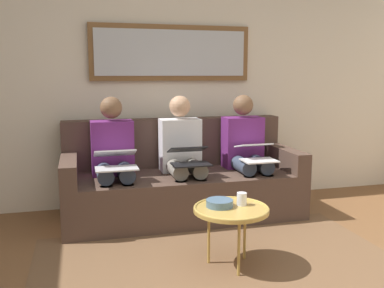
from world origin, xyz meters
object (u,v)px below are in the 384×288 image
(laptop_white, at_px, (256,152))
(person_middle, at_px, (182,153))
(couch, at_px, (181,182))
(laptop_silver, at_px, (116,160))
(laptop_black, at_px, (189,156))
(person_left, at_px, (246,150))
(bowl, at_px, (219,203))
(framed_mirror, at_px, (171,53))
(cup, at_px, (242,199))
(coffee_table, at_px, (231,210))
(person_right, at_px, (113,156))

(laptop_white, height_order, person_middle, person_middle)
(couch, bearing_deg, person_middle, 90.00)
(couch, relative_size, laptop_silver, 6.27)
(person_middle, height_order, laptop_black, person_middle)
(couch, bearing_deg, person_left, 173.87)
(couch, height_order, person_left, person_left)
(laptop_white, xyz_separation_m, laptop_black, (0.64, -0.00, -0.01))
(person_middle, bearing_deg, laptop_white, 159.34)
(bowl, bearing_deg, person_middle, -90.11)
(framed_mirror, relative_size, person_middle, 1.43)
(cup, xyz_separation_m, person_middle, (0.16, -1.10, 0.14))
(framed_mirror, xyz_separation_m, person_middle, (0.00, 0.46, -0.94))
(person_left, bearing_deg, coffee_table, 63.53)
(framed_mirror, bearing_deg, bowl, 89.92)
(laptop_white, xyz_separation_m, person_middle, (0.64, -0.24, -0.02))
(coffee_table, height_order, person_left, person_left)
(framed_mirror, xyz_separation_m, laptop_black, (0.00, 0.70, -0.92))
(coffee_table, bearing_deg, laptop_black, -85.72)
(framed_mirror, relative_size, laptop_white, 4.43)
(person_middle, relative_size, laptop_black, 3.26)
(laptop_silver, bearing_deg, laptop_black, 179.89)
(bowl, relative_size, laptop_silver, 0.54)
(laptop_white, distance_m, laptop_black, 0.64)
(person_left, bearing_deg, laptop_silver, 10.60)
(couch, relative_size, coffee_table, 4.19)
(framed_mirror, xyz_separation_m, coffee_table, (-0.07, 1.61, -1.14))
(laptop_white, bearing_deg, person_middle, -20.66)
(laptop_white, height_order, laptop_black, laptop_white)
(couch, bearing_deg, coffee_table, 93.20)
(bowl, distance_m, laptop_black, 0.88)
(framed_mirror, bearing_deg, laptop_silver, 47.43)
(bowl, xyz_separation_m, laptop_silver, (0.64, -0.86, 0.17))
(cup, bearing_deg, person_middle, -81.61)
(coffee_table, relative_size, laptop_silver, 1.50)
(cup, relative_size, laptop_black, 0.26)
(laptop_white, bearing_deg, couch, -25.84)
(cup, bearing_deg, couch, -82.09)
(laptop_black, relative_size, person_right, 0.31)
(bowl, relative_size, person_left, 0.17)
(coffee_table, xyz_separation_m, laptop_silver, (0.71, -0.91, 0.21))
(coffee_table, distance_m, laptop_white, 1.10)
(bowl, bearing_deg, laptop_white, -126.84)
(cup, bearing_deg, bowl, -2.03)
(laptop_silver, bearing_deg, person_right, -90.00)
(person_middle, relative_size, laptop_silver, 3.25)
(couch, distance_m, laptop_silver, 0.78)
(framed_mirror, bearing_deg, couch, 90.00)
(laptop_black, xyz_separation_m, person_right, (0.64, -0.24, -0.02))
(bowl, xyz_separation_m, person_left, (-0.64, -1.10, 0.16))
(laptop_black, height_order, laptop_silver, same)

